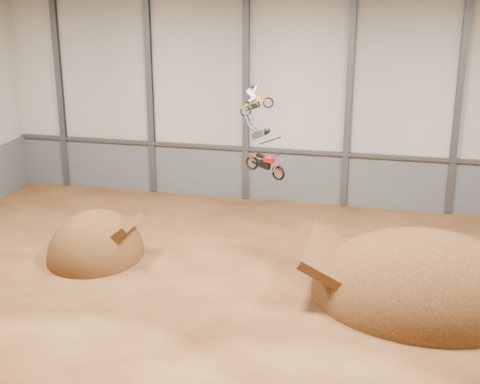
% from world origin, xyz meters
% --- Properties ---
extents(floor, '(40.00, 40.00, 0.00)m').
position_xyz_m(floor, '(0.00, 0.00, 0.00)').
color(floor, '#4E2B15').
rests_on(floor, ground).
extents(back_wall, '(40.00, 0.10, 14.00)m').
position_xyz_m(back_wall, '(0.00, 15.00, 7.00)').
color(back_wall, beige).
rests_on(back_wall, ground).
extents(lower_band_back, '(39.80, 0.18, 3.50)m').
position_xyz_m(lower_band_back, '(0.00, 14.90, 1.75)').
color(lower_band_back, slate).
rests_on(lower_band_back, ground).
extents(steel_rail, '(39.80, 0.35, 0.20)m').
position_xyz_m(steel_rail, '(0.00, 14.75, 3.55)').
color(steel_rail, '#47494F').
rests_on(steel_rail, lower_band_back).
extents(steel_column_0, '(0.40, 0.36, 13.90)m').
position_xyz_m(steel_column_0, '(-16.67, 14.80, 7.00)').
color(steel_column_0, '#47494F').
rests_on(steel_column_0, ground).
extents(steel_column_1, '(0.40, 0.36, 13.90)m').
position_xyz_m(steel_column_1, '(-10.00, 14.80, 7.00)').
color(steel_column_1, '#47494F').
rests_on(steel_column_1, ground).
extents(steel_column_2, '(0.40, 0.36, 13.90)m').
position_xyz_m(steel_column_2, '(-3.33, 14.80, 7.00)').
color(steel_column_2, '#47494F').
rests_on(steel_column_2, ground).
extents(steel_column_3, '(0.40, 0.36, 13.90)m').
position_xyz_m(steel_column_3, '(3.33, 14.80, 7.00)').
color(steel_column_3, '#47494F').
rests_on(steel_column_3, ground).
extents(steel_column_4, '(0.40, 0.36, 13.90)m').
position_xyz_m(steel_column_4, '(10.00, 14.80, 7.00)').
color(steel_column_4, '#47494F').
rests_on(steel_column_4, ground).
extents(takeoff_ramp, '(5.10, 5.89, 5.10)m').
position_xyz_m(takeoff_ramp, '(-9.12, 3.24, 0.00)').
color(takeoff_ramp, '#3D210F').
rests_on(takeoff_ramp, ground).
extents(landing_ramp, '(10.66, 9.43, 6.15)m').
position_xyz_m(landing_ramp, '(8.12, 2.36, 0.00)').
color(landing_ramp, '#3D210F').
rests_on(landing_ramp, ground).
extents(fmx_rider_a, '(2.39, 1.32, 2.19)m').
position_xyz_m(fmx_rider_a, '(-0.74, 6.29, 8.61)').
color(fmx_rider_a, '#CC5A00').
extents(fmx_rider_b, '(3.59, 2.28, 3.16)m').
position_xyz_m(fmx_rider_b, '(0.05, 3.86, 6.47)').
color(fmx_rider_b, '#A90B09').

